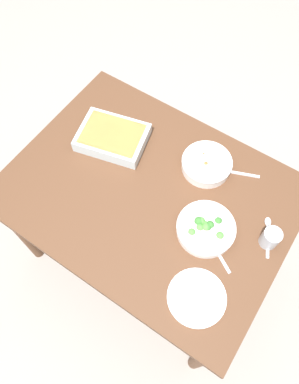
# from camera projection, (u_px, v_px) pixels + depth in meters

# --- Properties ---
(ground_plane) EXTENTS (6.00, 6.00, 0.00)m
(ground_plane) POSITION_uv_depth(u_px,v_px,m) (150.00, 249.00, 2.20)
(ground_plane) COLOR #9E9389
(dining_table) EXTENTS (1.20, 0.90, 0.74)m
(dining_table) POSITION_uv_depth(u_px,v_px,m) (150.00, 201.00, 1.63)
(dining_table) COLOR brown
(dining_table) RESTS_ON ground_plane
(stew_bowl) EXTENTS (0.22, 0.22, 0.06)m
(stew_bowl) POSITION_uv_depth(u_px,v_px,m) (207.00, 164.00, 1.58)
(stew_bowl) COLOR white
(stew_bowl) RESTS_ON dining_table
(broccoli_bowl) EXTENTS (0.24, 0.24, 0.07)m
(broccoli_bowl) POSITION_uv_depth(u_px,v_px,m) (206.00, 228.00, 1.44)
(broccoli_bowl) COLOR white
(broccoli_bowl) RESTS_ON dining_table
(baking_dish) EXTENTS (0.35, 0.29, 0.06)m
(baking_dish) POSITION_uv_depth(u_px,v_px,m) (112.00, 137.00, 1.64)
(baking_dish) COLOR silver
(baking_dish) RESTS_ON dining_table
(drink_cup) EXTENTS (0.07, 0.07, 0.08)m
(drink_cup) POSITION_uv_depth(u_px,v_px,m) (270.00, 238.00, 1.41)
(drink_cup) COLOR #B2BCC6
(drink_cup) RESTS_ON dining_table
(side_plate) EXTENTS (0.22, 0.22, 0.01)m
(side_plate) POSITION_uv_depth(u_px,v_px,m) (197.00, 297.00, 1.34)
(side_plate) COLOR white
(side_plate) RESTS_ON dining_table
(spoon_by_stew) EXTENTS (0.17, 0.08, 0.01)m
(spoon_by_stew) POSITION_uv_depth(u_px,v_px,m) (234.00, 172.00, 1.59)
(spoon_by_stew) COLOR silver
(spoon_by_stew) RESTS_ON dining_table
(spoon_by_broccoli) EXTENTS (0.16, 0.11, 0.01)m
(spoon_by_broccoli) POSITION_uv_depth(u_px,v_px,m) (215.00, 248.00, 1.43)
(spoon_by_broccoli) COLOR silver
(spoon_by_broccoli) RESTS_ON dining_table
(spoon_spare) EXTENTS (0.09, 0.17, 0.01)m
(spoon_spare) POSITION_uv_depth(u_px,v_px,m) (268.00, 231.00, 1.46)
(spoon_spare) COLOR silver
(spoon_spare) RESTS_ON dining_table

